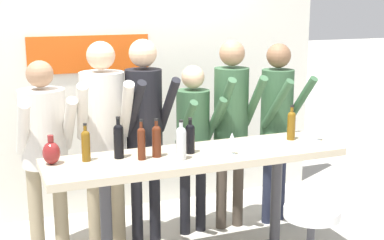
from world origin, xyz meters
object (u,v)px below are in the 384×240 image
at_px(person_left, 103,123).
at_px(wine_bottle_4, 291,124).
at_px(wine_bottle_3, 141,142).
at_px(wine_bottle_6, 157,139).
at_px(person_right, 277,112).
at_px(wine_bottle_2, 190,137).
at_px(person_far_left, 44,139).
at_px(wine_bottle_1, 181,141).
at_px(wine_bottle_5, 119,139).
at_px(wine_glass_0, 232,139).
at_px(tasting_table, 196,171).
at_px(wine_bottle_0, 86,144).
at_px(person_center_left, 145,117).
at_px(decorative_vase, 51,152).
at_px(wine_glass_1, 318,126).
at_px(bar_stool, 311,238).
at_px(person_center, 193,131).
at_px(person_center_right, 232,112).

xyz_separation_m(person_left, wine_bottle_4, (1.52, -0.53, -0.02)).
distance_m(wine_bottle_3, wine_bottle_4, 1.37).
xyz_separation_m(person_left, wine_bottle_6, (0.28, -0.59, -0.02)).
height_order(person_right, wine_bottle_2, person_right).
bearing_deg(person_far_left, wine_bottle_3, -49.96).
distance_m(wine_bottle_1, wine_bottle_3, 0.30).
height_order(person_far_left, wine_bottle_1, person_far_left).
bearing_deg(wine_bottle_5, wine_glass_0, -15.06).
distance_m(tasting_table, person_left, 0.91).
relative_size(person_left, wine_bottle_0, 6.28).
bearing_deg(person_center_left, wine_bottle_3, -114.67).
bearing_deg(wine_bottle_0, wine_bottle_4, -1.02).
relative_size(wine_bottle_0, decorative_vase, 1.33).
bearing_deg(wine_glass_1, person_left, 159.88).
height_order(bar_stool, wine_bottle_3, wine_bottle_3).
bearing_deg(person_far_left, bar_stool, -43.92).
distance_m(wine_bottle_1, wine_bottle_4, 1.11).
height_order(tasting_table, wine_bottle_6, wine_bottle_6).
bearing_deg(wine_bottle_2, decorative_vase, 173.83).
bearing_deg(wine_bottle_5, wine_glass_1, -3.96).
distance_m(wine_bottle_6, decorative_vase, 0.79).
distance_m(tasting_table, person_far_left, 1.29).
bearing_deg(wine_bottle_6, decorative_vase, 171.99).
bearing_deg(wine_bottle_1, wine_glass_0, -1.89).
relative_size(person_left, wine_bottle_3, 5.84).
relative_size(wine_bottle_2, wine_bottle_4, 0.94).
distance_m(person_center, person_center_right, 0.40).
bearing_deg(wine_glass_1, wine_bottle_0, 176.06).
bearing_deg(person_center_right, wine_bottle_0, -160.78).
distance_m(person_right, wine_bottle_5, 1.74).
height_order(tasting_table, wine_bottle_5, wine_bottle_5).
bearing_deg(wine_bottle_3, person_right, 20.82).
bearing_deg(person_center_left, wine_bottle_1, -89.83).
bearing_deg(person_right, wine_bottle_3, -170.23).
bearing_deg(bar_stool, wine_bottle_4, 68.60).
relative_size(person_left, person_center, 1.15).
bearing_deg(bar_stool, tasting_table, 128.59).
bearing_deg(wine_bottle_0, bar_stool, -30.89).
height_order(person_center_right, wine_bottle_4, person_center_right).
height_order(wine_bottle_2, wine_bottle_4, wine_bottle_4).
bearing_deg(wine_bottle_4, wine_bottle_3, -176.36).
xyz_separation_m(wine_bottle_0, wine_bottle_5, (0.25, -0.02, 0.02)).
relative_size(wine_bottle_1, wine_bottle_2, 1.08).
bearing_deg(wine_bottle_2, bar_stool, -50.28).
bearing_deg(decorative_vase, person_left, 43.83).
distance_m(person_left, person_center_right, 1.20).
height_order(wine_bottle_2, wine_glass_1, wine_bottle_2).
relative_size(tasting_table, bar_stool, 3.36).
height_order(person_center_right, person_right, person_center_right).
height_order(wine_bottle_6, wine_glass_0, wine_bottle_6).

